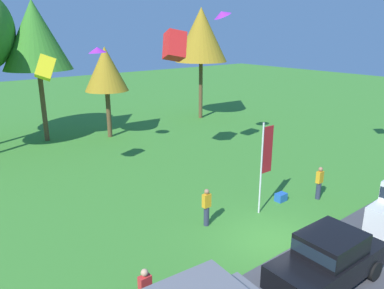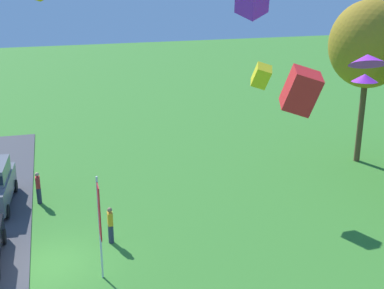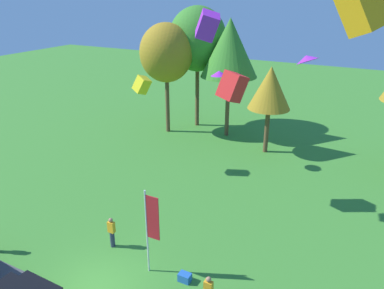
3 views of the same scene
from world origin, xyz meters
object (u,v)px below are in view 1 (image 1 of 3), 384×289
car_sedan_far_end (328,258)px  person_on_lawn (319,183)px  flag_banner (265,156)px  tree_left_of_center (106,69)px  cooler_box (281,197)px  kite_delta_near_flag (97,50)px  tree_center_back (35,36)px  kite_delta_high_left (222,14)px  person_beside_suv (207,207)px  tree_far_right (201,35)px  kite_box_topmost (175,46)px  kite_box_mid_center (45,68)px

car_sedan_far_end → person_on_lawn: size_ratio=2.60×
flag_banner → tree_left_of_center: bearing=88.7°
tree_left_of_center → cooler_box: 16.90m
flag_banner → kite_delta_near_flag: (-2.12, 12.08, 4.24)m
tree_center_back → flag_banner: size_ratio=2.37×
flag_banner → kite_delta_high_left: kite_delta_high_left is taller
cooler_box → kite_delta_near_flag: kite_delta_near_flag is taller
cooler_box → tree_left_of_center: bearing=94.3°
tree_left_of_center → kite_delta_high_left: bearing=-64.2°
person_beside_suv → tree_far_right: (13.26, 16.23, 6.85)m
person_beside_suv → kite_box_topmost: size_ratio=1.13×
person_beside_suv → kite_delta_near_flag: 12.98m
flag_banner → kite_box_topmost: kite_box_topmost is taller
tree_left_of_center → tree_far_right: bearing=3.7°
tree_far_right → kite_box_topmost: tree_far_right is taller
car_sedan_far_end → tree_far_right: size_ratio=0.44×
tree_center_back → person_beside_suv: bearing=-86.7°
kite_delta_near_flag → tree_left_of_center: bearing=59.0°
tree_center_back → kite_box_mid_center: bearing=-105.0°
cooler_box → kite_box_mid_center: bearing=132.4°
car_sedan_far_end → person_beside_suv: (-0.50, 5.52, -0.16)m
tree_center_back → kite_delta_high_left: size_ratio=9.01×
kite_box_topmost → kite_delta_near_flag: bearing=121.7°
flag_banner → person_beside_suv: bearing=167.2°
tree_far_right → flag_banner: (-10.36, -16.89, -4.98)m
car_sedan_far_end → person_beside_suv: 5.55m
tree_center_back → tree_far_right: bearing=-5.7°
person_on_lawn → kite_delta_near_flag: size_ratio=1.48×
car_sedan_far_end → tree_left_of_center: tree_left_of_center is taller
person_beside_suv → kite_box_mid_center: bearing=113.0°
car_sedan_far_end → tree_center_back: (-1.51, 23.17, 6.76)m
person_beside_suv → tree_left_of_center: (3.28, 15.58, 4.43)m
tree_left_of_center → kite_delta_near_flag: size_ratio=6.08×
flag_banner → cooler_box: flag_banner is taller
tree_center_back → kite_box_topmost: 11.58m
car_sedan_far_end → kite_box_mid_center: (-4.01, 13.81, 5.33)m
tree_center_back → kite_box_mid_center: 9.79m
tree_center_back → cooler_box: tree_center_back is taller
car_sedan_far_end → cooler_box: car_sedan_far_end is taller
flag_banner → kite_box_topmost: bearing=85.4°
car_sedan_far_end → kite_box_mid_center: 15.33m
kite_box_mid_center → kite_delta_near_flag: (4.29, 3.14, 0.61)m
kite_box_mid_center → kite_delta_near_flag: 5.36m
person_beside_suv → tree_left_of_center: 16.53m
tree_center_back → tree_far_right: size_ratio=1.01×
car_sedan_far_end → tree_left_of_center: (2.78, 21.11, 4.26)m
person_on_lawn → person_beside_suv: bearing=166.3°
cooler_box → car_sedan_far_end: bearing=-128.4°
car_sedan_far_end → cooler_box: (4.00, 5.04, -0.84)m
car_sedan_far_end → kite_delta_near_flag: 17.96m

